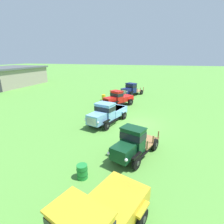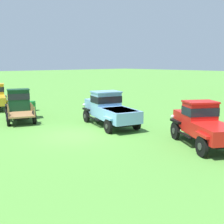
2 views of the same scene
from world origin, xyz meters
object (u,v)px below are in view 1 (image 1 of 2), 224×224
at_px(vintage_truck_far_side, 118,98).
at_px(vintage_truck_second_in_line, 132,144).
at_px(oil_drum_near_fence, 104,98).
at_px(vintage_truck_back_of_row, 130,89).
at_px(vintage_truck_midrow_center, 107,113).
at_px(oil_drum_beside_row, 82,172).

bearing_deg(vintage_truck_far_side, vintage_truck_second_in_line, -161.48).
bearing_deg(vintage_truck_second_in_line, oil_drum_near_fence, 25.59).
bearing_deg(vintage_truck_back_of_row, vintage_truck_second_in_line, -169.04).
bearing_deg(vintage_truck_midrow_center, oil_drum_beside_row, -171.47).
bearing_deg(vintage_truck_far_side, vintage_truck_back_of_row, -2.64).
xyz_separation_m(vintage_truck_back_of_row, oil_drum_beside_row, (-22.01, -1.45, -0.68)).
relative_size(vintage_truck_second_in_line, oil_drum_beside_row, 5.72).
relative_size(vintage_truck_second_in_line, vintage_truck_midrow_center, 0.84).
distance_m(vintage_truck_back_of_row, oil_drum_beside_row, 22.07).
bearing_deg(oil_drum_near_fence, vintage_truck_midrow_center, -158.77).
height_order(vintage_truck_second_in_line, oil_drum_beside_row, vintage_truck_second_in_line).
bearing_deg(vintage_truck_back_of_row, vintage_truck_far_side, 177.36).
relative_size(vintage_truck_far_side, oil_drum_beside_row, 5.66).
height_order(vintage_truck_far_side, oil_drum_near_fence, vintage_truck_far_side).
xyz_separation_m(oil_drum_beside_row, oil_drum_near_fence, (17.40, 4.75, 0.03)).
distance_m(vintage_truck_far_side, vintage_truck_back_of_row, 7.16).
height_order(oil_drum_beside_row, oil_drum_near_fence, oil_drum_near_fence).
relative_size(vintage_truck_far_side, oil_drum_near_fence, 5.27).
bearing_deg(oil_drum_near_fence, vintage_truck_back_of_row, -35.55).
bearing_deg(vintage_truck_far_side, oil_drum_near_fence, 49.41).
bearing_deg(vintage_truck_second_in_line, oil_drum_beside_row, 140.00).
distance_m(vintage_truck_far_side, oil_drum_beside_row, 14.98).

